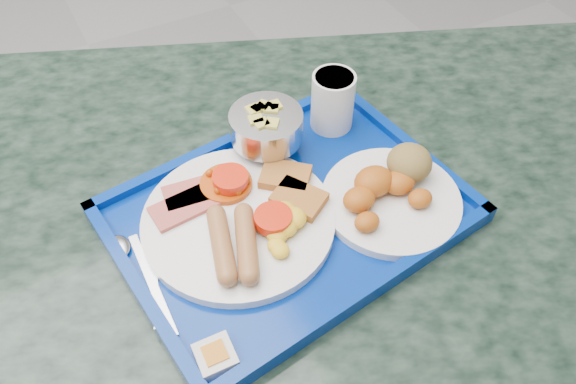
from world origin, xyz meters
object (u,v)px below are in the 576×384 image
(tray, at_px, (288,214))
(fruit_bowl, at_px, (266,127))
(main_plate, at_px, (243,217))
(juice_cup, at_px, (333,100))
(table, at_px, (271,300))
(bread_plate, at_px, (392,190))

(tray, xyz_separation_m, fruit_bowl, (0.03, 0.12, 0.05))
(main_plate, distance_m, juice_cup, 0.23)
(table, height_order, fruit_bowl, fruit_bowl)
(fruit_bowl, height_order, juice_cup, juice_cup)
(bread_plate, xyz_separation_m, juice_cup, (0.01, 0.17, 0.03))
(table, xyz_separation_m, tray, (0.03, -0.01, 0.22))
(tray, relative_size, fruit_bowl, 4.67)
(bread_plate, bearing_deg, table, 162.17)
(table, distance_m, juice_cup, 0.34)
(table, relative_size, tray, 3.11)
(table, height_order, juice_cup, juice_cup)
(table, xyz_separation_m, bread_plate, (0.16, -0.05, 0.24))
(main_plate, relative_size, juice_cup, 2.83)
(table, relative_size, bread_plate, 8.07)
(main_plate, bearing_deg, bread_plate, -15.98)
(main_plate, xyz_separation_m, fruit_bowl, (0.09, 0.11, 0.03))
(bread_plate, bearing_deg, fruit_bowl, 123.13)
(tray, bearing_deg, table, 168.73)
(juice_cup, bearing_deg, fruit_bowl, -177.05)
(tray, relative_size, main_plate, 1.92)
(bread_plate, distance_m, juice_cup, 0.17)
(table, bearing_deg, main_plate, 173.80)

